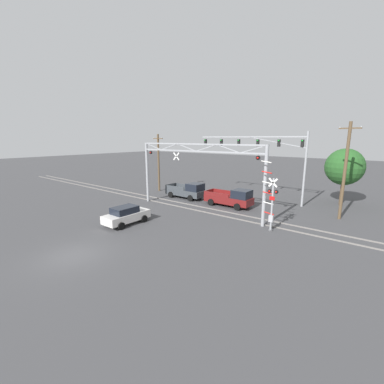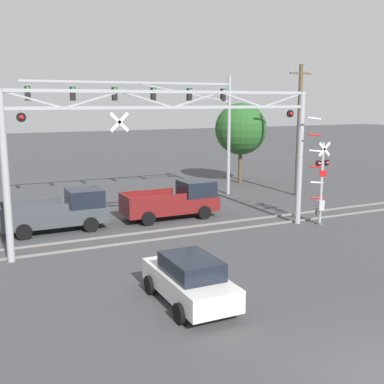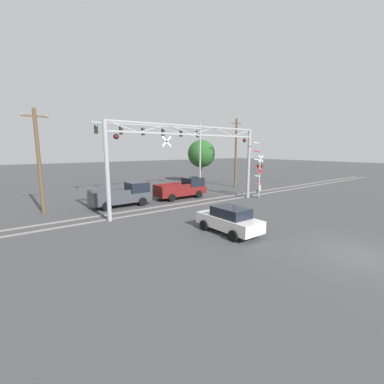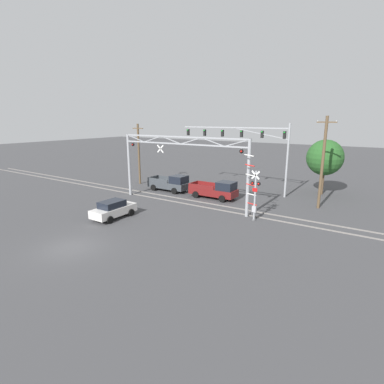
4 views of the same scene
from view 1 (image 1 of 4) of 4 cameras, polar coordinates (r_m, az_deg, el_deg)
ground_plane at (r=19.11m, az=-24.83°, el=-12.77°), size 200.00×200.00×0.00m
rail_track_near at (r=27.43m, az=1.23°, el=-4.12°), size 80.00×0.08×0.10m
rail_track_far at (r=28.55m, az=2.97°, el=-3.49°), size 80.00×0.08×0.10m
crossing_gantry at (r=26.31m, az=0.88°, el=5.40°), size 15.13×0.31×7.10m
crossing_signal_mast at (r=22.14m, az=17.17°, el=-2.75°), size 1.58×0.35×5.82m
traffic_signal_span at (r=32.07m, az=16.93°, el=8.67°), size 14.05×0.39×8.36m
pickup_truck_lead at (r=29.25m, az=8.70°, el=-1.35°), size 5.46×2.25×2.07m
pickup_truck_following at (r=32.89m, az=-1.03°, el=0.26°), size 5.27×2.25×2.07m
sedan_waiting at (r=23.90m, az=-14.43°, el=-4.98°), size 2.02×4.23×1.64m
utility_pole_left at (r=37.51m, az=-7.44°, el=6.62°), size 1.80×0.28×8.16m
utility_pole_right at (r=27.66m, az=30.86°, el=4.14°), size 1.80×0.28×9.08m
background_tree_beyond_span at (r=33.99m, az=30.79°, el=4.80°), size 4.15×4.15×6.49m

